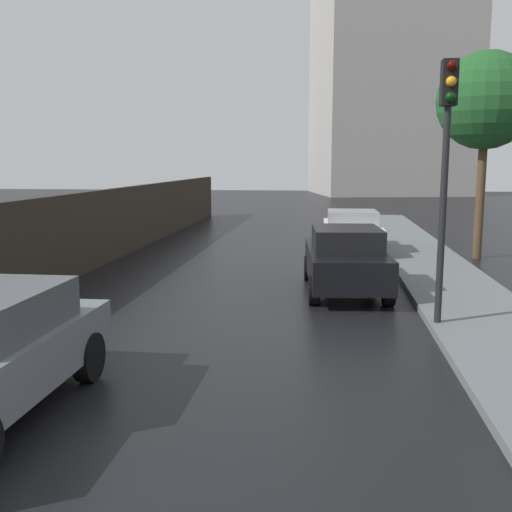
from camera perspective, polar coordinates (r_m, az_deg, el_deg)
car_white_near_kerb at (r=19.24m, az=9.19°, el=2.34°), size 1.88×3.84×1.42m
car_black_far_ahead at (r=13.60m, az=8.58°, el=-0.29°), size 1.98×4.07×1.50m
traffic_light at (r=10.66m, az=17.82°, el=10.18°), size 0.26×0.39×4.48m
street_tree_near at (r=19.44m, az=21.22°, el=13.69°), size 2.89×2.89×6.20m
distant_tower at (r=59.00m, az=12.99°, el=21.98°), size 15.06×13.93×32.79m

